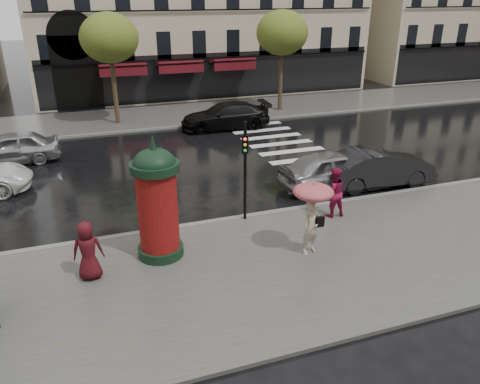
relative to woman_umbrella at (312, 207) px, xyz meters
name	(u,v)px	position (x,y,z in m)	size (l,w,h in m)	color
ground	(248,265)	(-2.03, 0.10, -1.68)	(160.00, 160.00, 0.00)	black
near_sidewalk	(254,272)	(-2.03, -0.40, -1.62)	(90.00, 7.00, 0.12)	#474744
far_sidewalk	(148,117)	(-2.03, 19.10, -1.62)	(90.00, 6.00, 0.12)	#474744
near_kerb	(219,221)	(-2.03, 3.10, -1.61)	(90.00, 0.25, 0.14)	slate
far_kerb	(156,129)	(-2.03, 16.10, -1.61)	(90.00, 0.25, 0.14)	slate
zebra_crossing	(292,151)	(3.97, 9.70, -1.67)	(3.60, 11.75, 0.01)	silver
tree_far_left	(109,38)	(-4.03, 18.10, 3.49)	(3.40, 3.40, 6.64)	#38281C
tree_far_right	(282,33)	(6.97, 18.10, 3.49)	(3.40, 3.40, 6.64)	#38281C
woman_umbrella	(312,207)	(0.00, 0.00, 0.00)	(1.23, 1.23, 2.36)	beige
woman_red	(333,192)	(1.97, 2.09, -0.63)	(0.90, 0.70, 1.85)	#9B1340
man_burgundy	(88,251)	(-6.57, 0.80, -0.68)	(0.86, 0.56, 1.76)	#4B0F16
morris_column	(157,200)	(-4.44, 1.42, 0.31)	(1.45, 1.45, 3.89)	black
traffic_light	(245,162)	(-1.14, 2.84, 0.62)	(0.27, 0.35, 3.59)	black
car_silver	(333,169)	(3.52, 4.77, -0.87)	(1.90, 4.71, 1.61)	#A09FA3
car_darkgrey	(378,167)	(5.41, 4.30, -0.88)	(1.69, 4.85, 1.60)	black
car_black	(225,116)	(2.05, 15.10, -0.90)	(2.17, 5.35, 1.55)	black
car_far_silver	(10,148)	(-9.61, 12.50, -0.90)	(1.82, 4.53, 1.54)	#A9A9AE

